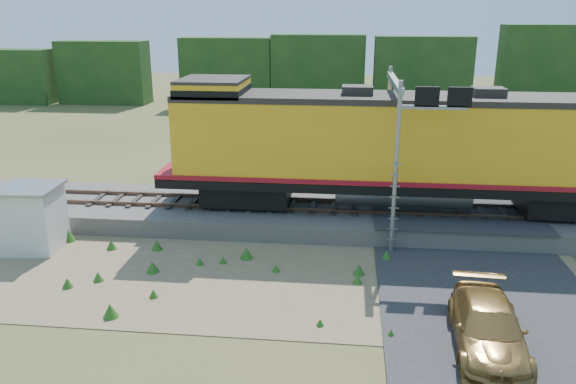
# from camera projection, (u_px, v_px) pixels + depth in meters

# --- Properties ---
(ground) EXTENTS (140.00, 140.00, 0.00)m
(ground) POSITION_uv_depth(u_px,v_px,m) (276.00, 284.00, 19.42)
(ground) COLOR #475123
(ground) RESTS_ON ground
(ballast) EXTENTS (70.00, 5.00, 0.80)m
(ballast) POSITION_uv_depth(u_px,v_px,m) (293.00, 214.00, 24.98)
(ballast) COLOR slate
(ballast) RESTS_ON ground
(rails) EXTENTS (70.00, 1.54, 0.16)m
(rails) POSITION_uv_depth(u_px,v_px,m) (293.00, 204.00, 24.83)
(rails) COLOR brown
(rails) RESTS_ON ballast
(dirt_shoulder) EXTENTS (26.00, 8.00, 0.03)m
(dirt_shoulder) POSITION_uv_depth(u_px,v_px,m) (222.00, 274.00, 20.09)
(dirt_shoulder) COLOR #8C7754
(dirt_shoulder) RESTS_ON ground
(road) EXTENTS (7.00, 66.00, 0.86)m
(road) POSITION_uv_depth(u_px,v_px,m) (479.00, 282.00, 19.38)
(road) COLOR #38383A
(road) RESTS_ON ground
(tree_line_north) EXTENTS (130.00, 3.00, 6.50)m
(tree_line_north) POSITION_uv_depth(u_px,v_px,m) (326.00, 77.00, 54.48)
(tree_line_north) COLOR #183B15
(tree_line_north) RESTS_ON ground
(weed_clumps) EXTENTS (15.00, 6.20, 0.56)m
(weed_clumps) POSITION_uv_depth(u_px,v_px,m) (178.00, 278.00, 19.87)
(weed_clumps) COLOR #2B5F1B
(weed_clumps) RESTS_ON ground
(locomotive) EXTENTS (20.87, 3.18, 5.39)m
(locomotive) POSITION_uv_depth(u_px,v_px,m) (398.00, 146.00, 23.55)
(locomotive) COLOR black
(locomotive) RESTS_ON rails
(shed) EXTENTS (2.33, 2.33, 2.58)m
(shed) POSITION_uv_depth(u_px,v_px,m) (33.00, 218.00, 21.96)
(shed) COLOR silver
(shed) RESTS_ON ground
(signal_gantry) EXTENTS (2.64, 6.20, 6.66)m
(signal_gantry) POSITION_uv_depth(u_px,v_px,m) (403.00, 116.00, 22.50)
(signal_gantry) COLOR gray
(signal_gantry) RESTS_ON ground
(car) EXTENTS (2.17, 4.69, 1.33)m
(car) POSITION_uv_depth(u_px,v_px,m) (488.00, 328.00, 15.48)
(car) COLOR olive
(car) RESTS_ON ground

